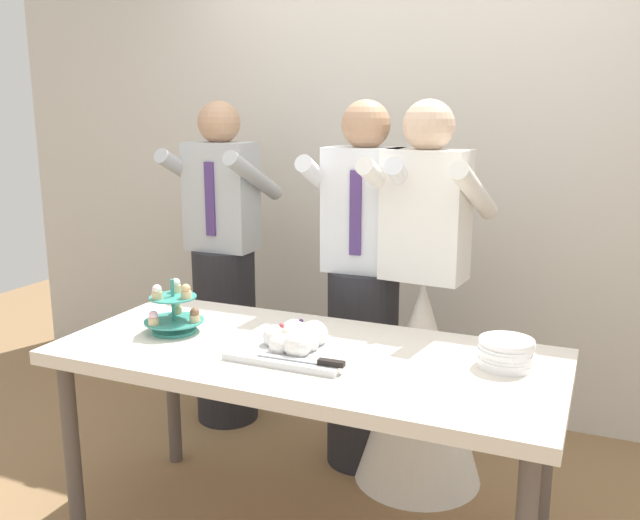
{
  "coord_description": "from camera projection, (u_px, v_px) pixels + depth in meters",
  "views": [
    {
      "loc": [
        0.96,
        -2.08,
        1.62
      ],
      "look_at": [
        -0.01,
        0.15,
        1.07
      ],
      "focal_mm": 38.01,
      "sensor_mm": 36.0,
      "label": 1
    }
  ],
  "objects": [
    {
      "name": "person_groom",
      "position": [
        363.0,
        308.0,
        3.04
      ],
      "size": [
        0.47,
        0.5,
        1.66
      ],
      "color": "#232328",
      "rests_on": "ground_plane"
    },
    {
      "name": "dessert_table",
      "position": [
        305.0,
        370.0,
        2.44
      ],
      "size": [
        1.8,
        0.8,
        0.78
      ],
      "color": "silver",
      "rests_on": "ground_plane"
    },
    {
      "name": "person_guest",
      "position": [
        224.0,
        282.0,
        3.48
      ],
      "size": [
        0.46,
        0.49,
        1.66
      ],
      "color": "#232328",
      "rests_on": "ground_plane"
    },
    {
      "name": "cupcake_stand",
      "position": [
        174.0,
        312.0,
        2.61
      ],
      "size": [
        0.23,
        0.23,
        0.21
      ],
      "color": "teal",
      "rests_on": "dessert_table"
    },
    {
      "name": "person_bride",
      "position": [
        421.0,
        354.0,
        2.92
      ],
      "size": [
        0.56,
        0.56,
        1.66
      ],
      "color": "white",
      "rests_on": "ground_plane"
    },
    {
      "name": "plate_stack",
      "position": [
        506.0,
        353.0,
        2.26
      ],
      "size": [
        0.19,
        0.19,
        0.1
      ],
      "color": "white",
      "rests_on": "dessert_table"
    },
    {
      "name": "rear_wall",
      "position": [
        417.0,
        142.0,
        3.55
      ],
      "size": [
        5.2,
        0.1,
        2.9
      ],
      "primitive_type": "cube",
      "color": "beige",
      "rests_on": "ground_plane"
    },
    {
      "name": "main_cake_tray",
      "position": [
        296.0,
        342.0,
        2.38
      ],
      "size": [
        0.44,
        0.31,
        0.13
      ],
      "color": "silver",
      "rests_on": "dessert_table"
    }
  ]
}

